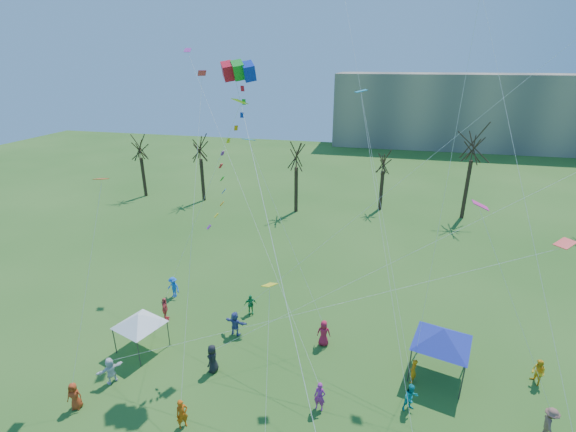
% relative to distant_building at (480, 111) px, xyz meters
% --- Properties ---
extents(distant_building, '(60.00, 14.00, 15.00)m').
position_rel_distant_building_xyz_m(distant_building, '(0.00, 0.00, 0.00)').
color(distant_building, gray).
rests_on(distant_building, ground).
extents(bare_tree_row, '(66.69, 8.03, 10.90)m').
position_rel_distant_building_xyz_m(bare_tree_row, '(-17.03, -46.29, -0.88)').
color(bare_tree_row, black).
rests_on(bare_tree_row, ground).
extents(big_box_kite, '(5.06, 7.52, 20.76)m').
position_rel_distant_building_xyz_m(big_box_kite, '(-27.50, -72.36, 4.56)').
color(big_box_kite, red).
rests_on(big_box_kite, ground).
extents(canopy_tent_white, '(3.42, 3.42, 2.71)m').
position_rel_distant_building_xyz_m(canopy_tent_white, '(-33.23, -75.08, -5.21)').
color(canopy_tent_white, '#3F3F44').
rests_on(canopy_tent_white, ground).
extents(canopy_tent_blue, '(4.22, 4.22, 3.27)m').
position_rel_distant_building_xyz_m(canopy_tent_blue, '(-14.82, -72.94, -4.73)').
color(canopy_tent_blue, '#3F3F44').
rests_on(canopy_tent_blue, ground).
extents(festival_crowd, '(26.11, 13.94, 1.84)m').
position_rel_distant_building_xyz_m(festival_crowd, '(-23.30, -75.65, -6.64)').
color(festival_crowd, '#B43816').
rests_on(festival_crowd, ground).
extents(small_kites_aloft, '(29.24, 19.81, 31.80)m').
position_rel_distant_building_xyz_m(small_kites_aloft, '(-21.07, -71.11, 6.51)').
color(small_kites_aloft, '#F0450C').
rests_on(small_kites_aloft, ground).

